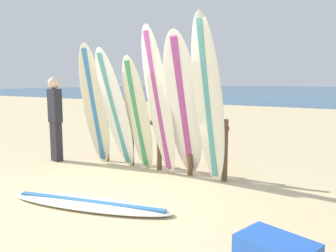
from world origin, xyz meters
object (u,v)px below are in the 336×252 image
object	(u,v)px
surfboard_leaning_center	(159,103)
surfboard_lying_on_sand	(89,204)
surfboard_leaning_center_right	(184,109)
surfboard_rack	(159,137)
surfboard_leaning_center_left	(138,115)
surfboard_leaning_right	(208,103)
beachgoer_standing	(55,115)
surfboard_leaning_far_left	(95,106)
surfboard_leaning_left	(115,110)

from	to	relation	value
surfboard_leaning_center	surfboard_lying_on_sand	world-z (taller)	surfboard_leaning_center
surfboard_leaning_center_right	surfboard_leaning_center	bearing A→B (deg)	-174.29
surfboard_leaning_center	surfboard_leaning_center_right	bearing A→B (deg)	5.71
surfboard_rack	surfboard_leaning_center_left	size ratio (longest dim) A/B	1.29
surfboard_leaning_right	beachgoer_standing	bearing A→B (deg)	-178.47
surfboard_leaning_center_left	beachgoer_standing	xyz separation A→B (m)	(-1.95, -0.18, -0.10)
surfboard_leaning_right	surfboard_rack	bearing A→B (deg)	159.49
surfboard_leaning_center_left	beachgoer_standing	bearing A→B (deg)	-174.68
surfboard_lying_on_sand	beachgoer_standing	world-z (taller)	beachgoer_standing
surfboard_lying_on_sand	surfboard_leaning_center_left	bearing A→B (deg)	104.81
surfboard_leaning_center_left	surfboard_leaning_right	size ratio (longest dim) A/B	0.79
beachgoer_standing	surfboard_leaning_center_left	bearing A→B (deg)	5.32
surfboard_rack	surfboard_leaning_center_right	size ratio (longest dim) A/B	1.12
surfboard_lying_on_sand	surfboard_rack	bearing A→B (deg)	96.12
surfboard_rack	surfboard_leaning_far_left	xyz separation A→B (m)	(-1.17, -0.43, 0.54)
surfboard_rack	surfboard_lying_on_sand	size ratio (longest dim) A/B	1.13
surfboard_leaning_center	beachgoer_standing	world-z (taller)	surfboard_leaning_center
surfboard_lying_on_sand	beachgoer_standing	xyz separation A→B (m)	(-2.39, 1.47, 0.90)
surfboard_leaning_left	surfboard_leaning_right	world-z (taller)	surfboard_leaning_right
surfboard_leaning_center	surfboard_lying_on_sand	bearing A→B (deg)	-91.42
surfboard_leaning_left	surfboard_leaning_right	bearing A→B (deg)	-0.44
surfboard_leaning_center_right	beachgoer_standing	world-z (taller)	surfboard_leaning_center_right
surfboard_leaning_far_left	beachgoer_standing	world-z (taller)	surfboard_leaning_far_left
surfboard_leaning_far_left	beachgoer_standing	bearing A→B (deg)	-174.29
surfboard_leaning_far_left	surfboard_leaning_left	size ratio (longest dim) A/B	1.05
surfboard_rack	surfboard_leaning_right	bearing A→B (deg)	-20.51
surfboard_leaning_center	surfboard_leaning_right	bearing A→B (deg)	-3.20
surfboard_leaning_center_left	surfboard_leaning_center	size ratio (longest dim) A/B	0.82
surfboard_leaning_left	surfboard_lying_on_sand	xyz separation A→B (m)	(0.88, -1.57, -1.07)
surfboard_leaning_center	surfboard_leaning_far_left	bearing A→B (deg)	-178.34
surfboard_leaning_left	beachgoer_standing	size ratio (longest dim) A/B	1.30
surfboard_leaning_right	beachgoer_standing	xyz separation A→B (m)	(-3.36, -0.09, -0.37)
beachgoer_standing	surfboard_leaning_right	bearing A→B (deg)	1.53
surfboard_leaning_center_right	beachgoer_standing	xyz separation A→B (m)	(-2.87, -0.19, -0.25)
surfboard_leaning_left	surfboard_leaning_right	xyz separation A→B (m)	(1.85, -0.01, 0.20)
surfboard_leaning_center_right	beachgoer_standing	distance (m)	2.89
surfboard_rack	surfboard_leaning_right	size ratio (longest dim) A/B	1.02
surfboard_leaning_far_left	beachgoer_standing	size ratio (longest dim) A/B	1.36
surfboard_leaning_center	surfboard_rack	bearing A→B (deg)	123.09
surfboard_leaning_center	surfboard_leaning_center_right	distance (m)	0.45
surfboard_leaning_center_left	surfboard_leaning_right	world-z (taller)	surfboard_leaning_right
surfboard_leaning_center	surfboard_lying_on_sand	xyz separation A→B (m)	(-0.04, -1.61, -1.23)
surfboard_rack	surfboard_leaning_center	size ratio (longest dim) A/B	1.06
surfboard_leaning_left	beachgoer_standing	world-z (taller)	surfboard_leaning_left
surfboard_leaning_center_left	beachgoer_standing	size ratio (longest dim) A/B	1.21
surfboard_rack	surfboard_leaning_right	distance (m)	1.44
surfboard_leaning_left	surfboard_leaning_center_right	world-z (taller)	surfboard_leaning_center_right
surfboard_lying_on_sand	beachgoer_standing	bearing A→B (deg)	148.46
surfboard_leaning_center	beachgoer_standing	size ratio (longest dim) A/B	1.48
surfboard_leaning_left	surfboard_leaning_center_left	size ratio (longest dim) A/B	1.07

